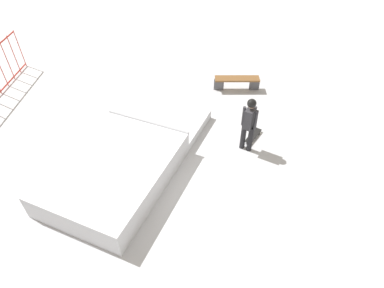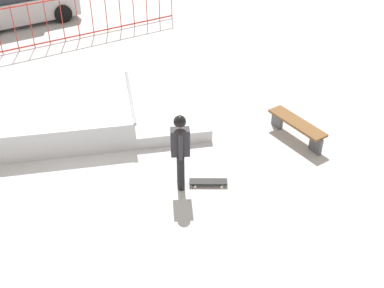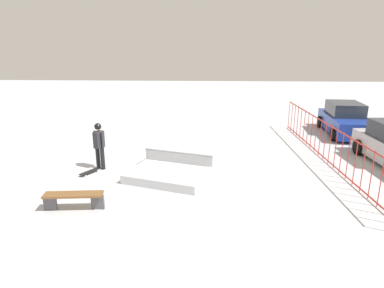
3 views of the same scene
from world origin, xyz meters
TOP-DOWN VIEW (x-y plane):
  - ground_plane at (0.00, 0.00)m, footprint 60.00×60.00m
  - skate_ramp at (0.06, 1.06)m, footprint 5.94×4.14m
  - skater at (1.22, -2.22)m, footprint 0.44×0.41m
  - skateboard at (1.75, -2.47)m, footprint 0.80×0.56m
  - perimeter_fence at (-0.00, 6.36)m, footprint 10.93×0.53m
  - park_bench at (4.45, -1.98)m, footprint 0.55×1.65m
  - parked_car_silver at (0.32, 8.92)m, footprint 4.19×2.11m

SIDE VIEW (x-z plane):
  - ground_plane at x=0.00m, z-range 0.00..0.00m
  - skateboard at x=1.75m, z-range 0.03..0.12m
  - skate_ramp at x=0.06m, z-range -0.05..0.69m
  - park_bench at x=4.45m, z-range 0.12..0.60m
  - parked_car_silver at x=0.32m, z-range -0.08..1.52m
  - perimeter_fence at x=0.00m, z-range 0.02..1.52m
  - skater at x=1.22m, z-range 0.14..1.87m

